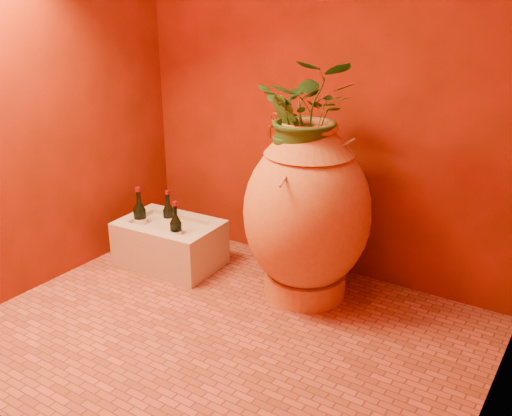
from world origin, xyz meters
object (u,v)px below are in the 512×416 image
Objects in this scene: wine_bottle_a at (169,219)px; wine_bottle_b at (140,220)px; amphora at (307,213)px; wall_tap at (274,124)px; wine_bottle_c at (176,233)px; stone_basin at (170,244)px.

wine_bottle_b reaches higher than wine_bottle_a.
wine_bottle_b is (-1.10, -0.20, -0.22)m from amphora.
wall_tap reaches higher than wine_bottle_b.
amphora reaches higher than wine_bottle_a.
amphora reaches higher than wine_bottle_c.
wine_bottle_b is (-0.11, -0.15, 0.02)m from wine_bottle_a.
stone_basin is 0.25m from wine_bottle_b.
amphora reaches higher than wall_tap.
amphora is at bearing 10.08° from wine_bottle_b.
stone_basin is 1.02m from wall_tap.
stone_basin is at bearing 149.85° from wine_bottle_c.
amphora reaches higher than stone_basin.
wine_bottle_b is at bearing -169.92° from amphora.
wall_tap is at bearing 41.86° from stone_basin.
wine_bottle_a is 2.05× the size of wall_tap.
wine_bottle_a is at bearing 132.44° from stone_basin.
wine_bottle_b is 1.06m from wall_tap.
amphora is 6.88× the size of wall_tap.
wall_tap is (-0.41, 0.31, 0.40)m from amphora.
amphora is at bearing 2.88° from wine_bottle_a.
stone_basin is 1.89× the size of wine_bottle_b.
wall_tap reaches higher than wine_bottle_a.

